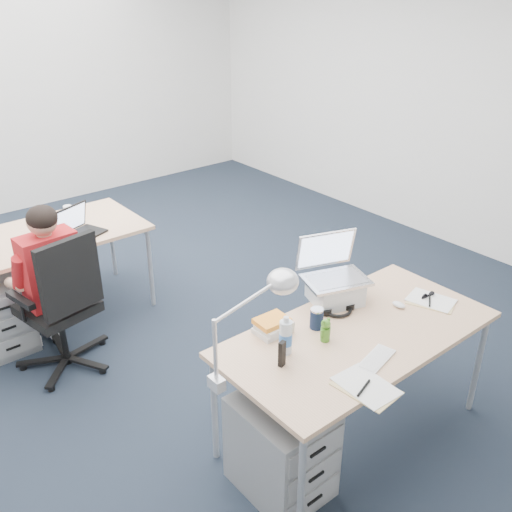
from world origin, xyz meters
The scene contains 22 objects.
floor centered at (0.00, 0.00, 0.00)m, with size 7.00×7.00×0.00m, color black.
room centered at (0.00, 0.00, 1.71)m, with size 6.02×7.02×2.80m.
desk_near centered at (0.16, -1.45, 0.68)m, with size 1.60×0.80×0.73m.
desk_far centered at (-0.77, 0.96, 0.68)m, with size 1.60×0.80×0.73m.
office_chair centered at (-0.90, 0.27, 0.29)m, with size 0.77×0.77×1.04m.
seated_person centered at (-0.92, 0.44, 0.61)m, with size 0.38×0.65×1.20m.
drawer_pedestal_near centered at (-0.44, -1.49, 0.28)m, with size 0.40×0.50×0.55m, color gray.
silver_laptop centered at (0.29, -1.13, 0.93)m, with size 0.38×0.30×0.40m, color silver, non-canonical shape.
wireless_keyboard centered at (0.03, -1.68, 0.74)m, with size 0.25×0.10×0.01m, color white.
computer_mouse centered at (0.54, -1.42, 0.74)m, with size 0.05×0.08×0.03m, color white.
headphones centered at (0.22, -1.22, 0.75)m, with size 0.23×0.18×0.04m, color black, non-canonical shape.
can_koozie centered at (0.00, -1.27, 0.79)m, with size 0.07×0.07×0.12m, color #131F3C.
water_bottle centered at (-0.29, -1.33, 0.84)m, with size 0.07×0.07×0.22m, color silver.
bear_figurine centered at (-0.05, -1.39, 0.80)m, with size 0.07×0.06×0.14m, color #2F751F, non-canonical shape.
book_stack centered at (-0.22, -1.15, 0.77)m, with size 0.19×0.15×0.09m, color silver.
cordless_phone centered at (-0.38, -1.41, 0.80)m, with size 0.04×0.02×0.14m, color black.
papers_left centered at (-0.18, -1.80, 0.73)m, with size 0.21×0.29×0.01m, color #D9BE7D.
papers_right centered at (0.74, -1.51, 0.73)m, with size 0.19×0.27×0.01m, color #D9BE7D.
sunglasses centered at (0.76, -1.47, 0.74)m, with size 0.11×0.05×0.03m, color black, non-canonical shape.
desk_lamp centered at (-0.58, -1.34, 0.99)m, with size 0.47×0.17×0.53m, color silver, non-canonical shape.
dark_laptop centered at (-0.49, 0.74, 0.85)m, with size 0.32×0.31×0.23m, color black, non-canonical shape.
far_cup centered at (-0.43, 1.16, 0.78)m, with size 0.07×0.07×0.10m, color white.
Camera 1 is at (-1.96, -3.14, 2.53)m, focal length 40.00 mm.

